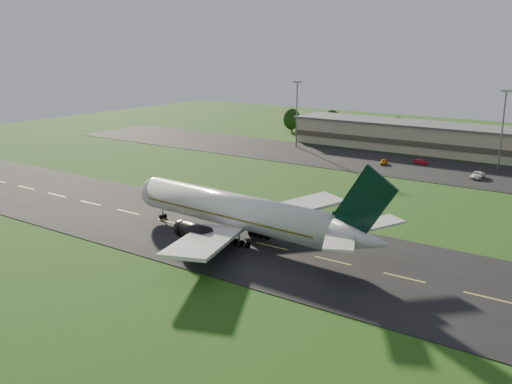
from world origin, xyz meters
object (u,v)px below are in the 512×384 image
Objects in this scene: light_mast_west at (297,106)px; service_vehicle_c at (478,175)px; service_vehicle_b at (420,162)px; airliner at (239,212)px; service_vehicle_a at (384,162)px; light_mast_centre at (503,121)px.

light_mast_west is 3.74× the size of service_vehicle_c.
service_vehicle_b is at bearing -5.17° from light_mast_west.
airliner is at bearing -165.00° from service_vehicle_b.
light_mast_west is at bearing 102.40° from service_vehicle_b.
airliner is 13.35× the size of service_vehicle_a.
airliner is 9.43× the size of service_vehicle_c.
service_vehicle_b is at bearing 90.52° from airliner.
service_vehicle_a is 0.71× the size of service_vehicle_c.
light_mast_centre reaches higher than service_vehicle_c.
airliner is at bearing -109.14° from service_vehicle_c.
light_mast_west is 60.47m from service_vehicle_c.
airliner is 88.83m from light_mast_west.
service_vehicle_c is at bearing -19.98° from service_vehicle_a.
airliner reaches higher than service_vehicle_c.
light_mast_west reaches higher than service_vehicle_c.
light_mast_west reaches higher than service_vehicle_b.
service_vehicle_c is at bearing -98.46° from service_vehicle_b.
service_vehicle_c is (58.06, -12.01, -11.88)m from light_mast_west.
airliner is 70.65m from service_vehicle_a.
airliner is at bearing -100.90° from service_vehicle_a.
service_vehicle_a is (-26.83, -9.64, -11.98)m from light_mast_centre.
service_vehicle_a is at bearing -16.21° from light_mast_west.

